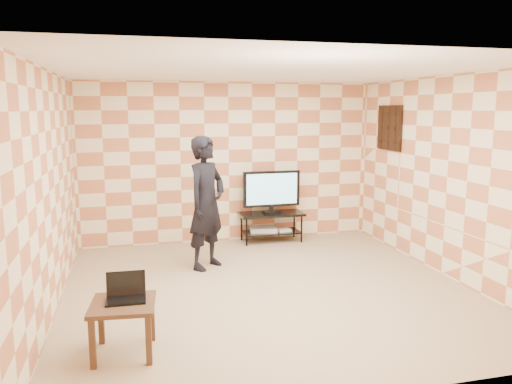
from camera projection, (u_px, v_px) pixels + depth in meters
floor at (268, 289)px, 6.31m from camera, size 5.00×5.00×0.00m
wall_back at (229, 163)px, 8.48m from camera, size 5.00×0.02×2.70m
wall_front at (358, 232)px, 3.70m from camera, size 5.00×0.02×2.70m
wall_left at (49, 192)px, 5.49m from camera, size 0.02×5.00×2.70m
wall_right at (447, 177)px, 6.69m from camera, size 0.02×5.00×2.70m
ceiling at (268, 70)px, 5.87m from camera, size 5.00×5.00×0.02m
wall_art at (390, 128)px, 8.07m from camera, size 0.04×0.72×0.72m
tv_stand at (271, 220)px, 8.54m from camera, size 1.09×0.49×0.50m
tv at (272, 190)px, 8.45m from camera, size 0.99×0.19×0.72m
dvd_player at (263, 229)px, 8.56m from camera, size 0.50×0.40×0.08m
game_console at (284, 230)px, 8.57m from camera, size 0.24×0.18×0.05m
side_table at (123, 312)px, 4.58m from camera, size 0.63×0.63×0.50m
laptop at (126, 294)px, 4.64m from camera, size 0.37×0.29×0.24m
person at (207, 203)px, 7.04m from camera, size 0.81×0.80×1.89m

